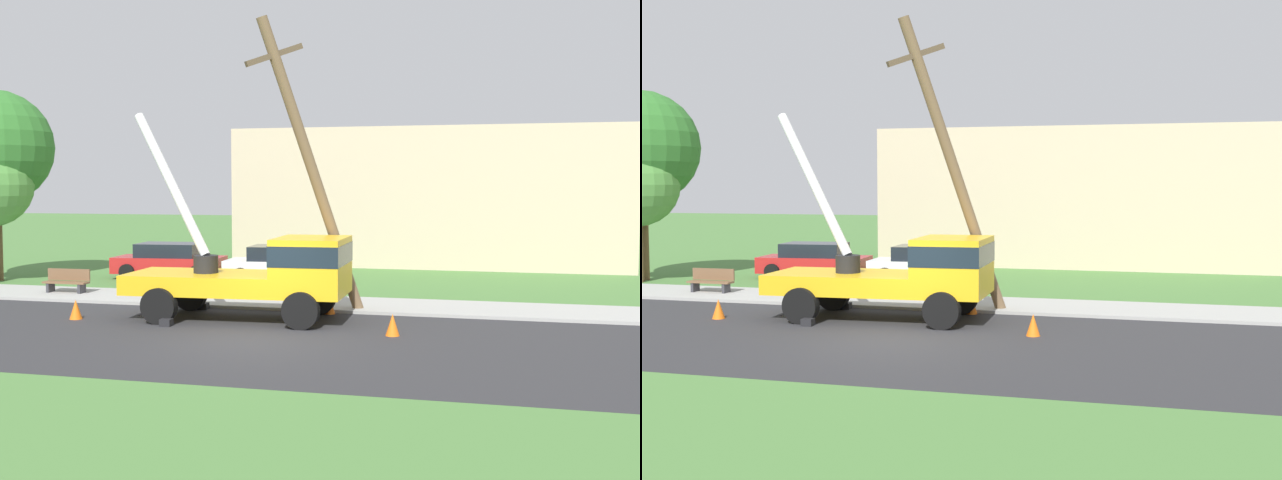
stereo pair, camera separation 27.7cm
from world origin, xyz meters
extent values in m
plane|color=#477538|center=(0.00, 12.00, 0.00)|extent=(120.00, 120.00, 0.00)
cube|color=#2B2B2D|center=(0.00, 0.00, 0.00)|extent=(80.00, 8.68, 0.01)
cube|color=#9E9E99|center=(0.00, 5.77, 0.05)|extent=(80.00, 2.85, 0.10)
cube|color=gold|center=(-2.34, 2.70, 1.02)|extent=(4.40, 2.59, 0.55)
cube|color=gold|center=(0.76, 2.84, 1.55)|extent=(2.00, 2.48, 1.60)
cube|color=#19232D|center=(0.76, 2.84, 1.90)|extent=(2.02, 2.50, 0.56)
cylinder|color=black|center=(-2.32, 2.70, 1.55)|extent=(0.70, 0.70, 0.50)
cylinder|color=silver|center=(-3.62, 3.30, 3.85)|extent=(2.93, 1.54, 4.26)
cube|color=black|center=(-2.88, 1.23, 0.10)|extent=(0.31, 0.31, 0.20)
cube|color=black|center=(-3.00, 4.12, 0.10)|extent=(0.31, 0.31, 0.20)
cylinder|color=black|center=(0.77, 1.64, 0.50)|extent=(1.00, 0.30, 1.00)
cylinder|color=black|center=(0.66, 4.03, 0.50)|extent=(1.00, 0.30, 1.00)
cylinder|color=black|center=(-3.20, 1.46, 0.50)|extent=(1.00, 0.30, 1.00)
cylinder|color=black|center=(-3.30, 3.86, 0.50)|extent=(1.00, 0.30, 1.00)
cylinder|color=brown|center=(0.52, 3.90, 4.21)|extent=(2.80, 2.55, 8.54)
cube|color=brown|center=(-0.38, 3.09, 7.41)|extent=(1.41, 1.28, 0.78)
cone|color=orange|center=(3.25, 1.35, 0.28)|extent=(0.36, 0.36, 0.56)
cone|color=orange|center=(-5.83, 1.61, 0.28)|extent=(0.36, 0.36, 0.56)
cone|color=orange|center=(0.94, 4.21, 0.28)|extent=(0.36, 0.36, 0.56)
cube|color=#B21E1E|center=(-7.39, 11.24, 0.55)|extent=(4.54, 2.16, 0.65)
cube|color=black|center=(-7.39, 11.24, 1.15)|extent=(2.59, 1.86, 0.55)
cylinder|color=black|center=(-5.87, 10.47, 0.32)|extent=(0.64, 0.22, 0.64)
cylinder|color=black|center=(-6.02, 12.26, 0.32)|extent=(0.64, 0.22, 0.64)
cylinder|color=black|center=(-8.76, 10.22, 0.32)|extent=(0.64, 0.22, 0.64)
cylinder|color=black|center=(-8.91, 12.02, 0.32)|extent=(0.64, 0.22, 0.64)
cube|color=silver|center=(-2.50, 10.97, 0.55)|extent=(4.50, 2.06, 0.65)
cube|color=black|center=(-2.50, 10.97, 1.15)|extent=(2.56, 1.80, 0.55)
cylinder|color=black|center=(-0.99, 10.16, 0.32)|extent=(0.64, 0.22, 0.64)
cylinder|color=black|center=(-1.10, 11.96, 0.32)|extent=(0.64, 0.22, 0.64)
cylinder|color=black|center=(-3.89, 9.99, 0.32)|extent=(0.64, 0.22, 0.64)
cylinder|color=black|center=(-4.00, 11.78, 0.32)|extent=(0.64, 0.22, 0.64)
cube|color=brown|center=(-8.72, 5.77, 0.45)|extent=(1.60, 0.44, 0.06)
cube|color=brown|center=(-8.72, 5.97, 0.70)|extent=(1.60, 0.06, 0.40)
cube|color=#333338|center=(-9.32, 5.77, 0.23)|extent=(0.10, 0.40, 0.45)
cube|color=#333338|center=(-8.12, 5.77, 0.23)|extent=(0.10, 0.40, 0.45)
cylinder|color=brown|center=(-13.64, 8.86, 2.46)|extent=(0.36, 0.36, 4.92)
cube|color=#C6B293|center=(2.31, 19.66, 3.20)|extent=(18.00, 6.00, 6.40)
camera|label=1|loc=(6.13, -17.98, 3.83)|focal=43.82mm
camera|label=2|loc=(6.40, -17.91, 3.83)|focal=43.82mm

